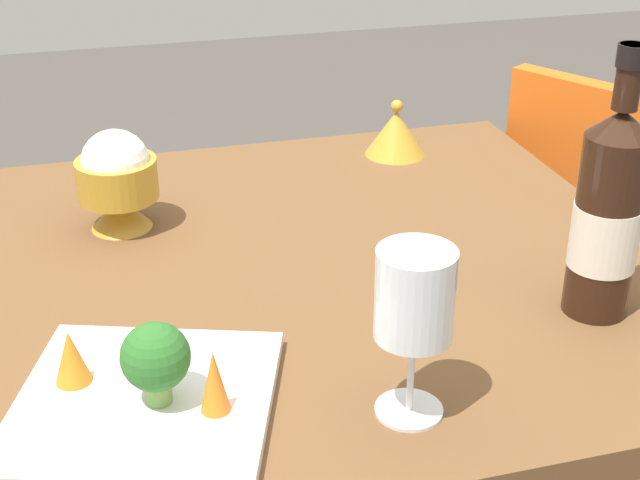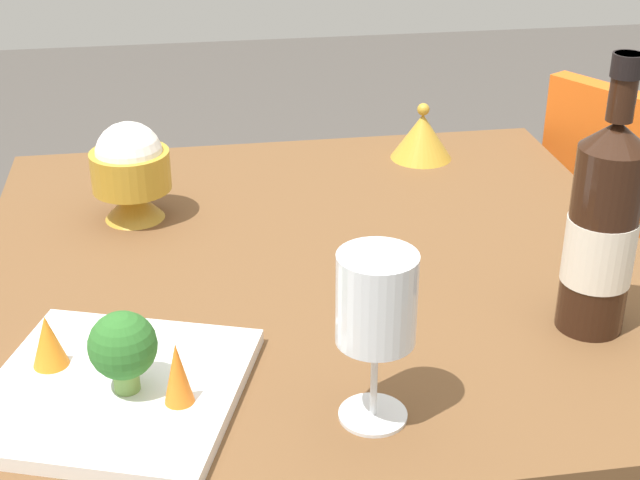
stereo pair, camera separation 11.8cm
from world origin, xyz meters
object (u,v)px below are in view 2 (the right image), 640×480
(rice_bowl_lid, at_px, (422,136))
(serving_plate, at_px, (115,390))
(wine_bottle, at_px, (602,228))
(broccoli_floret, at_px, (123,347))
(wine_glass, at_px, (376,303))
(carrot_garnish_right, at_px, (48,341))
(carrot_garnish_left, at_px, (177,373))
(rice_bowl, at_px, (131,169))

(rice_bowl_lid, height_order, serving_plate, rice_bowl_lid)
(wine_bottle, bearing_deg, broccoli_floret, 7.16)
(wine_bottle, distance_m, wine_glass, 0.31)
(wine_glass, distance_m, serving_plate, 0.29)
(carrot_garnish_right, bearing_deg, wine_glass, 159.54)
(wine_glass, relative_size, rice_bowl_lid, 1.79)
(broccoli_floret, bearing_deg, wine_bottle, -172.84)
(carrot_garnish_left, bearing_deg, serving_plate, -31.61)
(carrot_garnish_left, bearing_deg, rice_bowl_lid, -123.01)
(rice_bowl, relative_size, carrot_garnish_right, 2.44)
(wine_bottle, bearing_deg, carrot_garnish_left, 11.34)
(wine_bottle, xyz_separation_m, carrot_garnish_left, (0.46, 0.09, -0.07))
(wine_bottle, relative_size, carrot_garnish_left, 4.74)
(carrot_garnish_left, bearing_deg, rice_bowl, -83.55)
(wine_bottle, bearing_deg, rice_bowl_lid, -83.87)
(rice_bowl, xyz_separation_m, broccoli_floret, (-0.00, 0.44, -0.01))
(rice_bowl, height_order, broccoli_floret, rice_bowl)
(rice_bowl, xyz_separation_m, serving_plate, (0.01, 0.43, -0.07))
(wine_glass, bearing_deg, serving_plate, -16.18)
(rice_bowl_lid, bearing_deg, carrot_garnish_right, 45.23)
(rice_bowl, bearing_deg, serving_plate, 88.35)
(serving_plate, xyz_separation_m, broccoli_floret, (-0.01, 0.01, 0.06))
(wine_glass, relative_size, carrot_garnish_left, 2.68)
(wine_bottle, height_order, carrot_garnish_right, wine_bottle)
(wine_glass, height_order, serving_plate, wine_glass)
(broccoli_floret, bearing_deg, serving_plate, -39.37)
(wine_glass, bearing_deg, broccoli_floret, -14.50)
(rice_bowl_lid, xyz_separation_m, broccoli_floret, (0.46, 0.60, 0.03))
(serving_plate, height_order, carrot_garnish_right, carrot_garnish_right)
(wine_bottle, xyz_separation_m, wine_glass, (0.28, 0.13, 0.00))
(wine_bottle, relative_size, serving_plate, 0.99)
(rice_bowl, relative_size, rice_bowl_lid, 1.42)
(rice_bowl, height_order, carrot_garnish_left, rice_bowl)
(broccoli_floret, relative_size, carrot_garnish_left, 1.28)
(wine_bottle, bearing_deg, carrot_garnish_right, 0.78)
(carrot_garnish_right, bearing_deg, rice_bowl_lid, -134.77)
(broccoli_floret, xyz_separation_m, carrot_garnish_right, (0.08, -0.06, -0.02))
(carrot_garnish_right, bearing_deg, carrot_garnish_left, 146.82)
(carrot_garnish_right, bearing_deg, broccoli_floret, 144.43)
(wine_glass, bearing_deg, rice_bowl, -64.47)
(carrot_garnish_right, bearing_deg, serving_plate, 145.30)
(serving_plate, bearing_deg, wine_bottle, -174.27)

